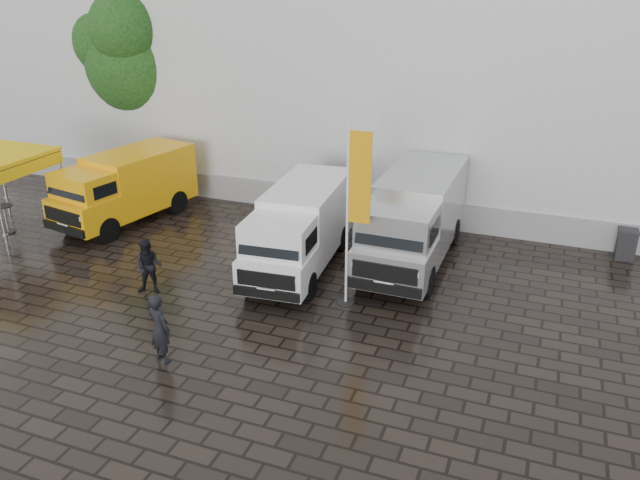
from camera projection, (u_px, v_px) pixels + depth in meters
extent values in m
plane|color=black|center=(300.00, 320.00, 16.73)|extent=(120.00, 120.00, 0.00)
cube|color=silver|center=(479.00, 37.00, 27.47)|extent=(44.00, 16.00, 12.00)
cube|color=gray|center=(434.00, 214.00, 22.71)|extent=(44.00, 0.15, 1.00)
cylinder|color=silver|center=(3.00, 180.00, 23.52)|extent=(0.10, 0.10, 2.79)
cylinder|color=silver|center=(64.00, 189.00, 22.58)|extent=(0.10, 0.10, 2.79)
cylinder|color=silver|center=(1.00, 215.00, 20.10)|extent=(0.10, 0.10, 2.79)
cylinder|color=black|center=(346.00, 302.00, 17.63)|extent=(0.50, 0.50, 0.04)
cylinder|color=white|center=(347.00, 218.00, 16.62)|extent=(0.07, 0.07, 5.15)
cube|color=orange|center=(360.00, 178.00, 16.07)|extent=(0.60, 0.03, 2.47)
cylinder|color=black|center=(149.00, 131.00, 27.71)|extent=(0.60, 0.60, 4.26)
sphere|color=#103311|center=(142.00, 62.00, 26.54)|extent=(4.69, 4.69, 4.69)
sphere|color=#103311|center=(138.00, 13.00, 26.75)|extent=(2.76, 2.76, 2.76)
cylinder|color=black|center=(6.00, 219.00, 22.22)|extent=(0.60, 0.60, 1.03)
cube|color=black|center=(626.00, 244.00, 20.20)|extent=(0.61, 0.61, 1.00)
imported|color=black|center=(160.00, 328.00, 14.68)|extent=(0.75, 0.61, 1.76)
imported|color=black|center=(149.00, 267.00, 17.89)|extent=(0.96, 0.85, 1.65)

